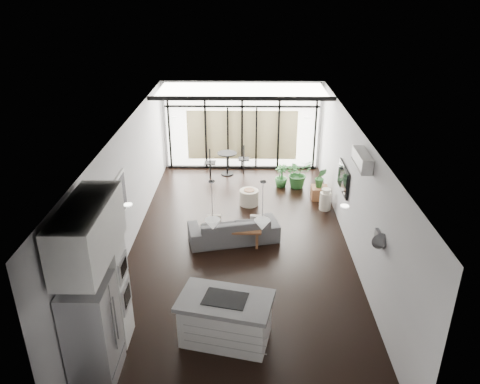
{
  "coord_description": "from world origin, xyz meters",
  "views": [
    {
      "loc": [
        0.14,
        -9.29,
        5.65
      ],
      "look_at": [
        0.0,
        0.3,
        1.25
      ],
      "focal_mm": 35.0,
      "sensor_mm": 36.0,
      "label": 1
    }
  ],
  "objects_px": {
    "fridge": "(93,331)",
    "sofa": "(233,225)",
    "tv": "(343,178)",
    "pouf": "(249,197)",
    "island": "(226,319)",
    "milk_can": "(325,199)",
    "console_bench": "(233,237)"
  },
  "relations": [
    {
      "from": "island",
      "to": "milk_can",
      "type": "xyz_separation_m",
      "value": [
        2.45,
        4.98,
        -0.12
      ]
    },
    {
      "from": "fridge",
      "to": "sofa",
      "type": "relative_size",
      "value": 0.81
    },
    {
      "from": "tv",
      "to": "pouf",
      "type": "bearing_deg",
      "value": 151.39
    },
    {
      "from": "island",
      "to": "pouf",
      "type": "distance_m",
      "value": 5.28
    },
    {
      "from": "console_bench",
      "to": "pouf",
      "type": "bearing_deg",
      "value": 80.74
    },
    {
      "from": "fridge",
      "to": "milk_can",
      "type": "xyz_separation_m",
      "value": [
        4.4,
        5.79,
        -0.54
      ]
    },
    {
      "from": "fridge",
      "to": "milk_can",
      "type": "relative_size",
      "value": 2.8
    },
    {
      "from": "console_bench",
      "to": "tv",
      "type": "relative_size",
      "value": 1.2
    },
    {
      "from": "pouf",
      "to": "tv",
      "type": "relative_size",
      "value": 0.48
    },
    {
      "from": "island",
      "to": "pouf",
      "type": "xyz_separation_m",
      "value": [
        0.41,
        5.26,
        -0.21
      ]
    },
    {
      "from": "console_bench",
      "to": "pouf",
      "type": "xyz_separation_m",
      "value": [
        0.39,
        2.17,
        -0.0
      ]
    },
    {
      "from": "sofa",
      "to": "console_bench",
      "type": "relative_size",
      "value": 1.58
    },
    {
      "from": "sofa",
      "to": "tv",
      "type": "xyz_separation_m",
      "value": [
        2.61,
        0.69,
        0.89
      ]
    },
    {
      "from": "pouf",
      "to": "milk_can",
      "type": "height_order",
      "value": "milk_can"
    },
    {
      "from": "console_bench",
      "to": "island",
      "type": "bearing_deg",
      "value": -89.63
    },
    {
      "from": "fridge",
      "to": "sofa",
      "type": "xyz_separation_m",
      "value": [
        1.99,
        4.16,
        -0.44
      ]
    },
    {
      "from": "island",
      "to": "sofa",
      "type": "relative_size",
      "value": 0.74
    },
    {
      "from": "fridge",
      "to": "pouf",
      "type": "bearing_deg",
      "value": 68.73
    },
    {
      "from": "island",
      "to": "sofa",
      "type": "bearing_deg",
      "value": 102.2
    },
    {
      "from": "fridge",
      "to": "sofa",
      "type": "bearing_deg",
      "value": 64.4
    },
    {
      "from": "island",
      "to": "tv",
      "type": "relative_size",
      "value": 1.4
    },
    {
      "from": "sofa",
      "to": "tv",
      "type": "distance_m",
      "value": 2.85
    },
    {
      "from": "sofa",
      "to": "milk_can",
      "type": "relative_size",
      "value": 3.46
    },
    {
      "from": "fridge",
      "to": "console_bench",
      "type": "relative_size",
      "value": 1.28
    },
    {
      "from": "milk_can",
      "to": "tv",
      "type": "relative_size",
      "value": 0.55
    },
    {
      "from": "island",
      "to": "milk_can",
      "type": "bearing_deg",
      "value": 76.8
    },
    {
      "from": "milk_can",
      "to": "tv",
      "type": "bearing_deg",
      "value": -77.46
    },
    {
      "from": "console_bench",
      "to": "tv",
      "type": "distance_m",
      "value": 3.0
    },
    {
      "from": "sofa",
      "to": "milk_can",
      "type": "bearing_deg",
      "value": -158.53
    },
    {
      "from": "fridge",
      "to": "sofa",
      "type": "height_order",
      "value": "fridge"
    },
    {
      "from": "console_bench",
      "to": "pouf",
      "type": "distance_m",
      "value": 2.21
    },
    {
      "from": "fridge",
      "to": "pouf",
      "type": "relative_size",
      "value": 3.23
    }
  ]
}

